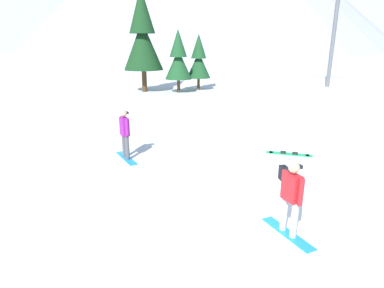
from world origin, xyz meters
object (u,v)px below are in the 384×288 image
at_px(snowboarder_foreground, 291,197).
at_px(backpack_black, 284,173).
at_px(snowboarder_midground, 125,133).
at_px(ski_lift_tower, 335,27).
at_px(pine_tree_slender, 199,60).
at_px(pine_tree_twin, 178,58).
at_px(loose_snowboard_far_spare, 289,154).
at_px(pine_tree_tall, 142,36).

height_order(snowboarder_foreground, backpack_black, snowboarder_foreground).
relative_size(snowboarder_midground, ski_lift_tower, 0.20).
bearing_deg(pine_tree_slender, pine_tree_twin, -128.78).
bearing_deg(backpack_black, snowboarder_foreground, -95.64).
bearing_deg(pine_tree_twin, ski_lift_tower, 22.18).
xyz_separation_m(snowboarder_foreground, pine_tree_twin, (-5.97, 20.07, 1.84)).
distance_m(snowboarder_midground, pine_tree_twin, 16.02).
xyz_separation_m(loose_snowboard_far_spare, pine_tree_tall, (-9.70, 14.73, 4.42)).
distance_m(loose_snowboard_far_spare, backpack_black, 2.52).
relative_size(loose_snowboard_far_spare, pine_tree_twin, 0.34).
height_order(snowboarder_midground, loose_snowboard_far_spare, snowboarder_midground).
height_order(snowboarder_foreground, pine_tree_twin, pine_tree_twin).
distance_m(loose_snowboard_far_spare, pine_tree_slender, 17.46).
relative_size(pine_tree_tall, pine_tree_slender, 1.74).
distance_m(snowboarder_midground, backpack_black, 5.56).
xyz_separation_m(pine_tree_tall, ski_lift_tower, (16.01, 5.25, 0.81)).
relative_size(snowboarder_foreground, pine_tree_twin, 0.34).
bearing_deg(snowboarder_foreground, pine_tree_tall, 113.77).
bearing_deg(pine_tree_tall, backpack_black, -61.89).
distance_m(snowboarder_foreground, pine_tree_slender, 22.39).
bearing_deg(snowboarder_midground, ski_lift_tower, 60.08).
distance_m(pine_tree_tall, pine_tree_twin, 3.38).
bearing_deg(loose_snowboard_far_spare, pine_tree_twin, 114.87).
bearing_deg(pine_tree_twin, pine_tree_tall, 178.16).
xyz_separation_m(loose_snowboard_far_spare, ski_lift_tower, (6.32, 19.97, 5.23)).
xyz_separation_m(backpack_black, pine_tree_twin, (-6.26, 17.09, 2.52)).
relative_size(pine_tree_tall, ski_lift_tower, 0.91).
height_order(snowboarder_midground, ski_lift_tower, ski_lift_tower).
height_order(backpack_black, ski_lift_tower, ski_lift_tower).
bearing_deg(backpack_black, pine_tree_tall, 118.11).
xyz_separation_m(loose_snowboard_far_spare, pine_tree_twin, (-6.78, 14.63, 2.71)).
bearing_deg(pine_tree_tall, pine_tree_twin, -1.84).
bearing_deg(snowboarder_foreground, pine_tree_slender, 101.71).
distance_m(backpack_black, pine_tree_twin, 18.37).
relative_size(pine_tree_slender, pine_tree_twin, 0.94).
relative_size(loose_snowboard_far_spare, ski_lift_tower, 0.19).
bearing_deg(backpack_black, snowboarder_midground, 167.49).
distance_m(backpack_black, pine_tree_tall, 19.93).
bearing_deg(ski_lift_tower, loose_snowboard_far_spare, -107.55).
relative_size(pine_tree_twin, ski_lift_tower, 0.56).
xyz_separation_m(backpack_black, pine_tree_tall, (-9.18, 17.18, 4.23)).
distance_m(snowboarder_midground, pine_tree_tall, 16.80).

